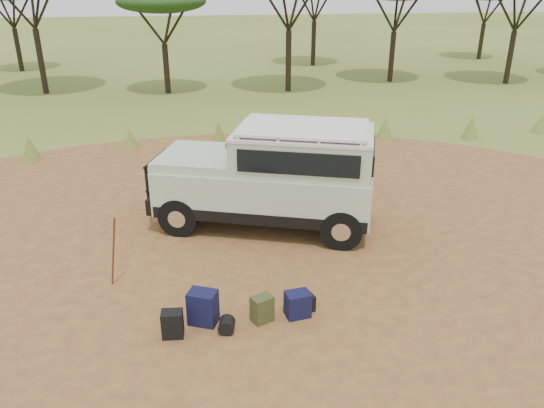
{
  "coord_description": "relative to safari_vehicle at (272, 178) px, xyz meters",
  "views": [
    {
      "loc": [
        -0.8,
        -8.7,
        5.52
      ],
      "look_at": [
        0.73,
        1.49,
        1.0
      ],
      "focal_mm": 35.0,
      "sensor_mm": 36.0,
      "label": 1
    }
  ],
  "objects": [
    {
      "name": "grass_fringe",
      "position": [
        -0.78,
        6.15,
        -0.78
      ],
      "size": [
        36.6,
        1.6,
        0.9
      ],
      "color": "#5F6B26",
      "rests_on": "ground"
    },
    {
      "name": "ground",
      "position": [
        -0.9,
        -2.52,
        -1.18
      ],
      "size": [
        140.0,
        140.0,
        0.0
      ],
      "primitive_type": "plane",
      "color": "#5F6B26",
      "rests_on": "ground"
    },
    {
      "name": "safari_vehicle",
      "position": [
        0.0,
        0.0,
        0.0
      ],
      "size": [
        5.35,
        3.47,
        2.45
      ],
      "rotation": [
        0.0,
        0.0,
        -0.33
      ],
      "color": "#ACC8AB",
      "rests_on": "ground"
    },
    {
      "name": "backpack_black",
      "position": [
        -2.25,
        -3.92,
        -0.95
      ],
      "size": [
        0.36,
        0.28,
        0.47
      ],
      "primitive_type": "cube",
      "rotation": [
        0.0,
        0.0,
        -0.07
      ],
      "color": "black",
      "rests_on": "ground"
    },
    {
      "name": "backpack_navy",
      "position": [
        -1.74,
        -3.62,
        -0.87
      ],
      "size": [
        0.56,
        0.49,
        0.62
      ],
      "primitive_type": "cube",
      "rotation": [
        0.0,
        0.0,
        -0.4
      ],
      "color": "#12153B",
      "rests_on": "ground"
    },
    {
      "name": "dirt_clearing",
      "position": [
        -0.9,
        -2.52,
        -1.18
      ],
      "size": [
        23.0,
        23.0,
        0.01
      ],
      "primitive_type": "cylinder",
      "color": "olive",
      "rests_on": "ground"
    },
    {
      "name": "walking_staff",
      "position": [
        -3.33,
        -2.22,
        -0.44
      ],
      "size": [
        0.28,
        0.21,
        1.48
      ],
      "primitive_type": "cylinder",
      "rotation": [
        0.19,
        0.0,
        0.97
      ],
      "color": "maroon",
      "rests_on": "ground"
    },
    {
      "name": "backpack_olive",
      "position": [
        -0.74,
        -3.72,
        -0.94
      ],
      "size": [
        0.43,
        0.38,
        0.49
      ],
      "primitive_type": "cube",
      "rotation": [
        0.0,
        0.0,
        0.47
      ],
      "color": "#404821",
      "rests_on": "ground"
    },
    {
      "name": "hard_case",
      "position": [
        -0.02,
        -3.52,
        -1.03
      ],
      "size": [
        0.51,
        0.43,
        0.31
      ],
      "primitive_type": "cube",
      "rotation": [
        0.0,
        0.0,
        0.33
      ],
      "color": "black",
      "rests_on": "ground"
    },
    {
      "name": "safari_hat",
      "position": [
        -0.02,
        -3.52,
        -0.83
      ],
      "size": [
        0.35,
        0.35,
        0.1
      ],
      "color": "beige",
      "rests_on": "hard_case"
    },
    {
      "name": "stuff_sack",
      "position": [
        -1.36,
        -3.94,
        -1.05
      ],
      "size": [
        0.31,
        0.31,
        0.27
      ],
      "primitive_type": "cylinder",
      "rotation": [
        1.57,
        0.0,
        -0.19
      ],
      "color": "black",
      "rests_on": "ground"
    },
    {
      "name": "duffel_navy",
      "position": [
        -0.11,
        -3.66,
        -0.95
      ],
      "size": [
        0.46,
        0.37,
        0.47
      ],
      "primitive_type": "cube",
      "rotation": [
        0.0,
        0.0,
        0.16
      ],
      "color": "#12153B",
      "rests_on": "ground"
    }
  ]
}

